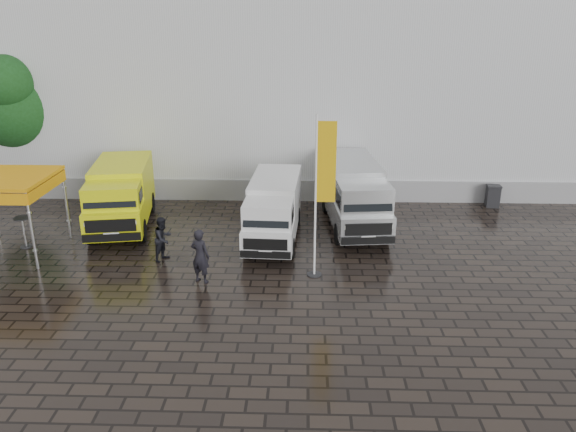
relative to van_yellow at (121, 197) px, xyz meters
name	(u,v)px	position (x,y,z in m)	size (l,w,h in m)	color
ground	(294,275)	(7.15, -4.33, -1.27)	(120.00, 120.00, 0.00)	black
exhibition_hall	(335,57)	(9.15, 11.67, 4.73)	(44.00, 16.00, 12.00)	silver
hall_plinth	(340,191)	(9.15, 3.62, -0.77)	(44.00, 0.15, 1.00)	gray
van_yellow	(121,197)	(0.00, 0.00, 0.00)	(2.12, 5.52, 2.55)	#D2D90B
van_white	(274,211)	(6.30, -1.20, -0.11)	(1.79, 5.38, 2.33)	silver
van_silver	(354,196)	(9.51, 0.37, 0.03)	(2.01, 6.03, 2.61)	#B7BBBC
canopy_tent	(4,182)	(-3.20, -2.74, 1.44)	(3.11, 3.11, 2.91)	silver
flagpole	(322,188)	(8.03, -4.34, 1.81)	(0.88, 0.50, 5.46)	black
tree	(13,101)	(-6.24, 4.62, 3.17)	(3.85, 3.96, 6.92)	black
cocktail_table	(24,232)	(-3.04, -2.28, -0.68)	(0.60, 0.60, 1.19)	black
wheelie_bin	(493,196)	(16.07, 3.06, -0.77)	(0.61, 0.61, 1.01)	black
person_front	(200,256)	(4.12, -4.96, -0.35)	(0.68, 0.44, 1.86)	black
person_tent	(163,239)	(2.48, -3.25, -0.46)	(0.79, 0.62, 1.63)	black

